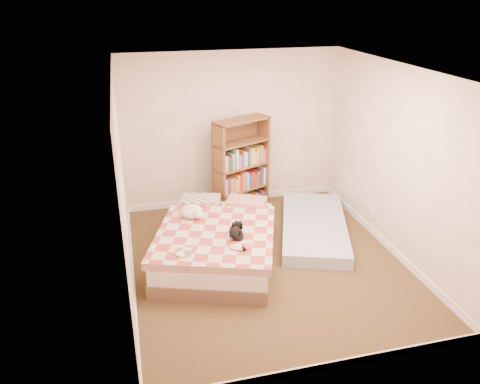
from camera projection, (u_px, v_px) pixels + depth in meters
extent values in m
cube|color=#46361E|center=(267.00, 262.00, 6.23)|extent=(3.50, 4.00, 0.01)
cube|color=white|center=(272.00, 71.00, 5.23)|extent=(3.50, 4.00, 0.01)
cube|color=beige|center=(232.00, 130.00, 7.51)|extent=(3.50, 0.01, 2.50)
cube|color=beige|center=(340.00, 258.00, 3.96)|extent=(3.50, 0.01, 2.50)
cube|color=beige|center=(123.00, 188.00, 5.34)|extent=(0.01, 4.00, 2.50)
cube|color=beige|center=(396.00, 163.00, 6.13)|extent=(0.01, 4.00, 2.50)
cube|color=white|center=(232.00, 198.00, 7.98)|extent=(3.50, 0.02, 0.10)
cube|color=white|center=(328.00, 366.00, 4.45)|extent=(3.50, 0.02, 0.10)
cube|color=white|center=(133.00, 276.00, 5.82)|extent=(0.02, 4.00, 0.10)
cube|color=white|center=(384.00, 242.00, 6.60)|extent=(0.02, 4.00, 0.10)
cube|color=white|center=(372.00, 214.00, 6.86)|extent=(0.03, 0.09, 0.13)
cube|color=brown|center=(218.00, 252.00, 6.29)|extent=(1.99, 2.37, 0.18)
cube|color=silver|center=(217.00, 240.00, 6.21)|extent=(1.95, 2.32, 0.20)
cube|color=#A6463D|center=(217.00, 229.00, 6.15)|extent=(1.94, 2.05, 0.10)
cube|color=#645E55|center=(184.00, 206.00, 6.73)|extent=(0.64, 0.51, 0.15)
cube|color=#A6463D|center=(229.00, 201.00, 6.88)|extent=(0.64, 0.51, 0.15)
cube|color=brown|center=(214.00, 169.00, 7.29)|extent=(0.16, 0.30, 1.53)
cube|color=brown|center=(268.00, 164.00, 7.49)|extent=(0.16, 0.30, 1.53)
cube|color=brown|center=(239.00, 163.00, 7.52)|extent=(0.85, 0.38, 1.53)
cube|color=brown|center=(241.00, 209.00, 7.69)|extent=(0.96, 0.65, 0.03)
cube|color=brown|center=(242.00, 166.00, 7.39)|extent=(0.96, 0.65, 0.03)
cube|color=brown|center=(242.00, 120.00, 7.09)|extent=(0.96, 0.65, 0.03)
cube|color=#6E8DB8|center=(314.00, 227.00, 6.95)|extent=(1.55, 2.23, 0.18)
ellipsoid|color=black|center=(236.00, 233.00, 5.82)|extent=(0.28, 0.40, 0.12)
sphere|color=black|center=(233.00, 226.00, 5.99)|extent=(0.15, 0.15, 0.11)
cone|color=black|center=(230.00, 221.00, 5.99)|extent=(0.05, 0.05, 0.04)
cone|color=black|center=(235.00, 221.00, 6.01)|extent=(0.05, 0.05, 0.04)
cylinder|color=black|center=(249.00, 244.00, 5.63)|extent=(0.10, 0.21, 0.04)
ellipsoid|color=silver|center=(192.00, 211.00, 6.36)|extent=(0.39, 0.41, 0.16)
sphere|color=silver|center=(200.00, 212.00, 6.28)|extent=(0.16, 0.16, 0.13)
sphere|color=silver|center=(203.00, 214.00, 6.26)|extent=(0.07, 0.07, 0.06)
sphere|color=silver|center=(181.00, 212.00, 6.39)|extent=(0.09, 0.09, 0.07)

